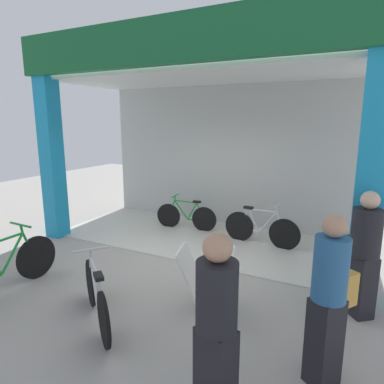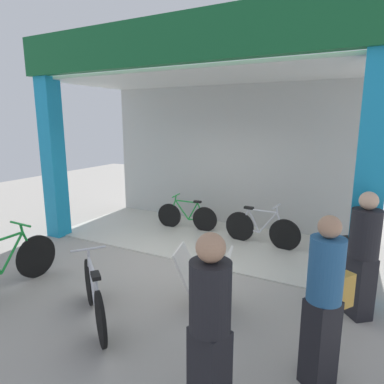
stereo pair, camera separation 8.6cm
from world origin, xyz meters
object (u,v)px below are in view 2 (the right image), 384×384
sandwich_board_sign (204,279)px  bicycle_parked_0 (4,266)px  pedestrian_0 (362,253)px  bicycle_inside_0 (261,229)px  pedestrian_2 (324,301)px  bicycle_parked_1 (94,296)px  bicycle_inside_1 (187,216)px  pedestrian_1 (210,327)px

sandwich_board_sign → bicycle_parked_0: bearing=-160.9°
pedestrian_0 → bicycle_inside_0: bearing=134.4°
sandwich_board_sign → pedestrian_2: 1.79m
bicycle_parked_1 → sandwich_board_sign: (1.05, 0.96, 0.06)m
bicycle_inside_1 → pedestrian_0: size_ratio=0.88×
bicycle_parked_1 → pedestrian_0: 3.41m
sandwich_board_sign → pedestrian_2: bearing=-24.1°
bicycle_inside_1 → bicycle_parked_1: bearing=-78.5°
bicycle_parked_1 → pedestrian_0: size_ratio=0.78×
bicycle_parked_1 → pedestrian_1: (1.87, -0.60, 0.51)m
pedestrian_0 → bicycle_parked_1: bearing=-149.4°
bicycle_inside_1 → sandwich_board_sign: size_ratio=1.71×
bicycle_inside_0 → sandwich_board_sign: (0.00, -2.65, 0.06)m
pedestrian_2 → sandwich_board_sign: bearing=155.9°
bicycle_inside_1 → bicycle_parked_0: size_ratio=0.83×
bicycle_inside_0 → bicycle_inside_1: bearing=174.0°
bicycle_parked_1 → pedestrian_2: bearing=5.5°
bicycle_parked_0 → bicycle_parked_1: 1.76m
bicycle_inside_1 → pedestrian_1: (2.64, -4.40, 0.54)m
bicycle_inside_1 → pedestrian_1: pedestrian_1 is taller
bicycle_parked_1 → sandwich_board_sign: bicycle_parked_1 is taller
bicycle_inside_1 → sandwich_board_sign: sandwich_board_sign is taller
bicycle_parked_0 → bicycle_parked_1: (1.76, 0.01, -0.03)m
bicycle_parked_0 → pedestrian_2: (4.40, 0.27, 0.48)m
sandwich_board_sign → pedestrian_2: pedestrian_2 is taller
bicycle_inside_0 → bicycle_parked_1: (-1.05, -3.61, 0.00)m
bicycle_inside_0 → bicycle_parked_1: size_ratio=1.23×
pedestrian_0 → pedestrian_2: (-0.27, -1.46, 0.01)m
sandwich_board_sign → pedestrian_0: bearing=22.2°
sandwich_board_sign → pedestrian_2: size_ratio=0.50×
bicycle_inside_1 → bicycle_parked_0: bicycle_parked_0 is taller
bicycle_parked_1 → bicycle_inside_0: bearing=73.8°
bicycle_inside_1 → pedestrian_1: bearing=-59.0°
bicycle_inside_0 → pedestrian_1: 4.32m
pedestrian_1 → pedestrian_2: bearing=48.2°
bicycle_parked_0 → bicycle_parked_1: bicycle_parked_0 is taller
bicycle_parked_0 → pedestrian_1: (3.63, -0.59, 0.48)m
bicycle_inside_0 → bicycle_parked_0: size_ratio=0.90×
sandwich_board_sign → pedestrian_1: (0.82, -1.56, 0.45)m
pedestrian_1 → pedestrian_2: pedestrian_2 is taller
bicycle_inside_1 → bicycle_parked_1: 3.88m
bicycle_parked_1 → pedestrian_2: 2.70m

